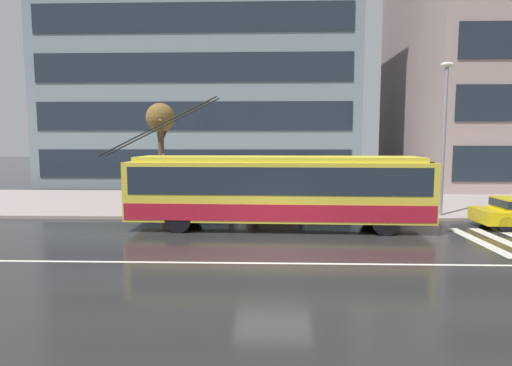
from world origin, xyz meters
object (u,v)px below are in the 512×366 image
Objects in this scene: bus_shelter at (271,175)px; pedestrian_at_shelter at (229,193)px; pedestrian_walking_past at (300,193)px; street_tree_bare at (161,123)px; trolleybus at (278,189)px; street_lamp at (444,126)px; pedestrian_approaching_curb at (255,191)px.

bus_shelter reaches higher than pedestrian_at_shelter.
pedestrian_walking_past is 0.30× the size of street_tree_bare.
pedestrian_walking_past is 8.29m from street_tree_bare.
street_lamp is (7.67, 2.42, 2.63)m from trolleybus.
pedestrian_at_shelter is at bearing -155.85° from bus_shelter.
trolleybus is 8.32× the size of pedestrian_walking_past.
street_lamp is at bearing -10.22° from street_tree_bare.
trolleybus is 3.40m from pedestrian_at_shelter.
trolleybus is at bearing -162.51° from street_lamp.
street_tree_bare is at bearing 148.13° from pedestrian_at_shelter.
pedestrian_approaching_curb is at bearing 155.39° from pedestrian_walking_past.
pedestrian_at_shelter is at bearing 179.50° from street_lamp.
bus_shelter is (-0.29, 3.38, 0.31)m from trolleybus.
street_tree_bare is at bearing 165.35° from bus_shelter.
bus_shelter is 1.19m from pedestrian_approaching_curb.
street_lamp reaches higher than trolleybus.
bus_shelter is 0.54× the size of street_lamp.
pedestrian_walking_past is at bearing -24.61° from pedestrian_approaching_curb.
pedestrian_at_shelter is 10.40m from street_lamp.
street_tree_bare reaches higher than pedestrian_approaching_curb.
trolleybus is 3.57× the size of bus_shelter.
street_tree_bare reaches higher than pedestrian_at_shelter.
pedestrian_walking_past is (1.42, -0.64, -0.84)m from bus_shelter.
pedestrian_walking_past is at bearing -24.08° from bus_shelter.
trolleybus is at bearing -38.79° from street_tree_bare.
pedestrian_walking_past is at bearing 67.49° from trolleybus.
street_lamp is 13.99m from street_tree_bare.
bus_shelter is 6.54m from street_tree_bare.
trolleybus reaches higher than bus_shelter.
pedestrian_walking_past is (2.18, -1.00, 0.01)m from pedestrian_approaching_curb.
street_lamp is (7.96, -0.96, 2.32)m from bus_shelter.
street_lamp reaches higher than street_tree_bare.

